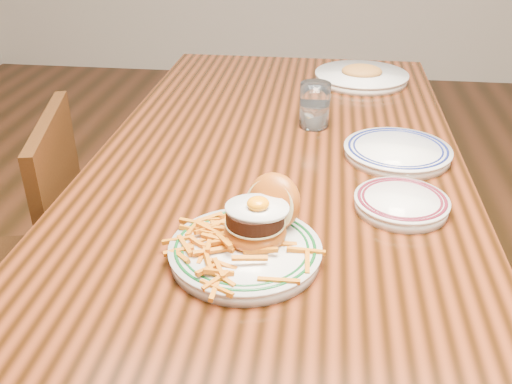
# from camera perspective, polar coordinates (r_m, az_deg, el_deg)

# --- Properties ---
(floor) EXTENTS (6.00, 6.00, 0.00)m
(floor) POSITION_cam_1_polar(r_m,az_deg,el_deg) (1.81, 1.84, -17.98)
(floor) COLOR black
(floor) RESTS_ON ground
(table) EXTENTS (0.85, 1.60, 0.75)m
(table) POSITION_cam_1_polar(r_m,az_deg,el_deg) (1.40, 2.26, 0.90)
(table) COLOR black
(table) RESTS_ON floor
(chair_left) EXTENTS (0.48, 0.48, 0.84)m
(chair_left) POSITION_cam_1_polar(r_m,az_deg,el_deg) (1.57, -21.90, -6.88)
(chair_left) COLOR #39210C
(chair_left) RESTS_ON floor
(main_plate) EXTENTS (0.26, 0.28, 0.13)m
(main_plate) POSITION_cam_1_polar(r_m,az_deg,el_deg) (0.97, -0.59, -4.59)
(main_plate) COLOR silver
(main_plate) RESTS_ON table
(side_plate) EXTENTS (0.18, 0.18, 0.03)m
(side_plate) POSITION_cam_1_polar(r_m,az_deg,el_deg) (1.14, 14.34, -1.00)
(side_plate) COLOR silver
(side_plate) RESTS_ON table
(rear_plate) EXTENTS (0.25, 0.25, 0.03)m
(rear_plate) POSITION_cam_1_polar(r_m,az_deg,el_deg) (1.36, 13.96, 4.00)
(rear_plate) COLOR silver
(rear_plate) RESTS_ON table
(water_glass) EXTENTS (0.08, 0.08, 0.12)m
(water_glass) POSITION_cam_1_polar(r_m,az_deg,el_deg) (1.48, 5.87, 8.38)
(water_glass) COLOR white
(water_glass) RESTS_ON table
(far_plate) EXTENTS (0.29, 0.29, 0.05)m
(far_plate) POSITION_cam_1_polar(r_m,az_deg,el_deg) (1.87, 10.50, 11.33)
(far_plate) COLOR silver
(far_plate) RESTS_ON table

